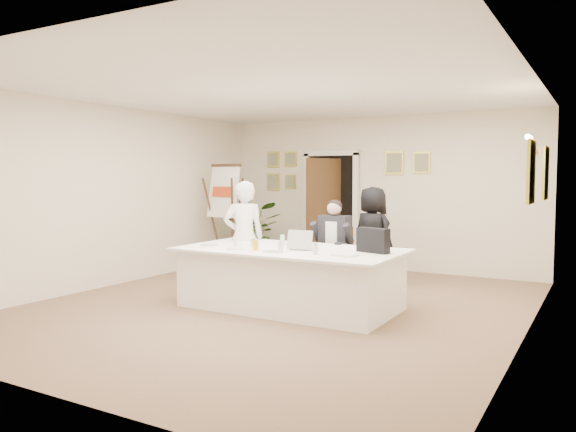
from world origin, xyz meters
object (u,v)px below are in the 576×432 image
(standing_man, at_px, (244,237))
(standing_woman, at_px, (373,236))
(conference_table, at_px, (290,278))
(steel_jug, at_px, (253,243))
(flip_chart, at_px, (227,222))
(potted_palm, at_px, (254,232))
(seated_man, at_px, (333,246))
(laptop_bag, at_px, (373,240))
(laptop, at_px, (304,239))
(paper_stack, at_px, (345,255))
(oj_glass, at_px, (256,245))

(standing_man, xyz_separation_m, standing_woman, (1.42, 1.50, -0.05))
(conference_table, height_order, steel_jug, steel_jug)
(flip_chart, distance_m, potted_palm, 0.84)
(seated_man, relative_size, flip_chart, 0.73)
(laptop_bag, relative_size, steel_jug, 3.92)
(laptop_bag, bearing_deg, laptop, -153.22)
(paper_stack, relative_size, steel_jug, 2.56)
(standing_woman, distance_m, laptop_bag, 2.01)
(flip_chart, distance_m, laptop_bag, 4.04)
(potted_palm, relative_size, oj_glass, 9.51)
(standing_woman, bearing_deg, oj_glass, 93.66)
(laptop_bag, bearing_deg, standing_woman, 127.91)
(flip_chart, relative_size, standing_man, 1.15)
(laptop_bag, bearing_deg, standing_man, -173.00)
(seated_man, bearing_deg, flip_chart, 162.13)
(seated_man, height_order, standing_woman, standing_woman)
(standing_man, distance_m, standing_woman, 2.07)
(standing_man, bearing_deg, seated_man, 162.33)
(laptop, distance_m, paper_stack, 0.77)
(conference_table, relative_size, potted_palm, 2.31)
(standing_woman, xyz_separation_m, oj_glass, (-0.62, -2.41, 0.07))
(conference_table, xyz_separation_m, standing_man, (-1.08, 0.52, 0.43))
(standing_man, bearing_deg, laptop, 115.74)
(flip_chart, bearing_deg, laptop, -37.38)
(laptop, xyz_separation_m, laptop_bag, (0.87, 0.16, 0.01))
(conference_table, relative_size, oj_glass, 21.94)
(standing_woman, bearing_deg, standing_man, 64.70)
(standing_man, relative_size, potted_palm, 1.33)
(laptop, bearing_deg, paper_stack, -30.96)
(steel_jug, bearing_deg, laptop_bag, 10.86)
(standing_woman, height_order, oj_glass, standing_woman)
(potted_palm, xyz_separation_m, paper_stack, (3.34, -3.17, 0.17))
(paper_stack, bearing_deg, standing_woman, 103.46)
(flip_chart, relative_size, laptop_bag, 4.38)
(seated_man, xyz_separation_m, laptop_bag, (0.96, -0.91, 0.23))
(laptop, height_order, paper_stack, laptop)
(flip_chart, height_order, laptop, flip_chart)
(conference_table, relative_size, paper_stack, 10.14)
(laptop, relative_size, steel_jug, 3.19)
(flip_chart, relative_size, steel_jug, 17.18)
(laptop, relative_size, oj_glass, 2.70)
(laptop_bag, bearing_deg, steel_jug, -152.55)
(paper_stack, distance_m, oj_glass, 1.18)
(laptop_bag, xyz_separation_m, steel_jug, (-1.55, -0.30, -0.10))
(steel_jug, bearing_deg, flip_chart, 132.47)
(paper_stack, relative_size, oj_glass, 2.16)
(conference_table, xyz_separation_m, flip_chart, (-2.50, 2.06, 0.48))
(standing_woman, relative_size, oj_glass, 11.90)
(laptop, relative_size, paper_stack, 1.25)
(standing_woman, bearing_deg, laptop, 104.23)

